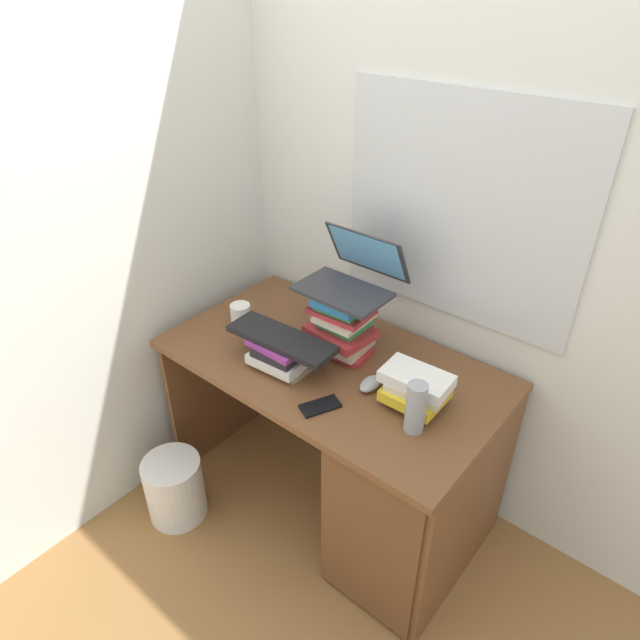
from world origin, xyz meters
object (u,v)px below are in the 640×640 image
book_stack_side (416,388)px  wastebasket (175,488)px  desk (392,470)px  book_stack_tall (342,324)px  laptop (353,275)px  book_stack_keyboard_riser (282,353)px  computer_mouse (371,384)px  keyboard (282,339)px  mug (241,315)px  cell_phone (320,406)px  water_bottle (416,408)px

book_stack_side → wastebasket: (-0.82, -0.48, -0.67)m
desk → book_stack_tall: size_ratio=5.02×
laptop → book_stack_keyboard_riser: bearing=-112.0°
computer_mouse → laptop: bearing=141.8°
keyboard → computer_mouse: 0.36m
book_stack_tall → mug: (-0.43, -0.12, -0.08)m
mug → cell_phone: (0.58, -0.19, -0.04)m
book_stack_keyboard_riser → mug: bearing=163.9°
desk → book_stack_tall: book_stack_tall is taller
desk → wastebasket: size_ratio=4.38×
mug → cell_phone: mug is taller
desk → cell_phone: 0.44m
book_stack_tall → wastebasket: 1.02m
book_stack_tall → laptop: 0.19m
keyboard → wastebasket: keyboard is taller
water_bottle → book_stack_side: bearing=119.5°
keyboard → cell_phone: (0.26, -0.09, -0.11)m
book_stack_tall → book_stack_keyboard_riser: book_stack_tall is taller
computer_mouse → water_bottle: bearing=-19.9°
book_stack_keyboard_riser → computer_mouse: 0.35m
book_stack_tall → wastebasket: bearing=-127.8°
book_stack_tall → mug: book_stack_tall is taller
laptop → computer_mouse: laptop is taller
book_stack_keyboard_riser → wastebasket: book_stack_keyboard_riser is taller
book_stack_keyboard_riser → book_stack_side: (0.49, 0.13, 0.01)m
desk → water_bottle: bearing=-38.7°
water_bottle → desk: bearing=141.3°
book_stack_side → computer_mouse: bearing=-170.2°
book_stack_tall → book_stack_side: book_stack_tall is taller
desk → computer_mouse: bearing=-176.8°
desk → keyboard: 0.65m
laptop → cell_phone: laptop is taller
mug → wastebasket: 0.79m
desk → laptop: 0.75m
laptop → water_bottle: 0.56m
computer_mouse → cell_phone: size_ratio=0.76×
computer_mouse → water_bottle: size_ratio=0.57×
book_stack_keyboard_riser → mug: book_stack_keyboard_riser is taller
mug → computer_mouse: bearing=0.7°
mug → cell_phone: size_ratio=0.89×
computer_mouse → cell_phone: computer_mouse is taller
book_stack_keyboard_riser → cell_phone: (0.26, -0.09, -0.05)m
computer_mouse → cell_phone: (-0.07, -0.19, -0.01)m
book_stack_tall → water_bottle: bearing=-23.5°
desk → cell_phone: (-0.19, -0.20, 0.35)m
book_stack_side → water_bottle: 0.13m
book_stack_side → water_bottle: (0.06, -0.11, 0.02)m
desk → laptop: size_ratio=3.87×
book_stack_tall → keyboard: book_stack_tall is taller
book_stack_keyboard_riser → wastebasket: 0.81m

